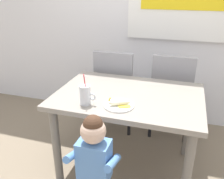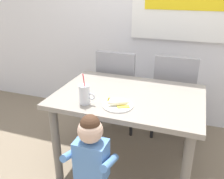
{
  "view_description": "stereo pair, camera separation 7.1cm",
  "coord_description": "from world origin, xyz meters",
  "px_view_note": "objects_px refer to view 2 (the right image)",
  "views": [
    {
      "loc": [
        0.41,
        -1.8,
        1.59
      ],
      "look_at": [
        -0.12,
        -0.09,
        0.81
      ],
      "focal_mm": 38.71,
      "sensor_mm": 36.0,
      "label": 1
    },
    {
      "loc": [
        0.48,
        -1.77,
        1.59
      ],
      "look_at": [
        -0.12,
        -0.09,
        0.81
      ],
      "focal_mm": 38.71,
      "sensor_mm": 36.0,
      "label": 2
    }
  ],
  "objects_px": {
    "dining_table": "(129,106)",
    "peeled_banana": "(119,103)",
    "toddler_standing": "(91,156)",
    "dining_chair_left": "(118,86)",
    "dining_chair_right": "(174,92)",
    "milk_cup": "(85,96)",
    "snack_plate": "(118,105)"
  },
  "relations": [
    {
      "from": "dining_chair_right",
      "to": "milk_cup",
      "type": "distance_m",
      "value": 1.14
    },
    {
      "from": "toddler_standing",
      "to": "milk_cup",
      "type": "height_order",
      "value": "milk_cup"
    },
    {
      "from": "dining_chair_left",
      "to": "toddler_standing",
      "type": "relative_size",
      "value": 1.15
    },
    {
      "from": "dining_chair_right",
      "to": "dining_chair_left",
      "type": "bearing_deg",
      "value": 3.53
    },
    {
      "from": "dining_chair_right",
      "to": "toddler_standing",
      "type": "height_order",
      "value": "dining_chair_right"
    },
    {
      "from": "dining_chair_right",
      "to": "milk_cup",
      "type": "height_order",
      "value": "milk_cup"
    },
    {
      "from": "dining_chair_left",
      "to": "peeled_banana",
      "type": "height_order",
      "value": "dining_chair_left"
    },
    {
      "from": "dining_table",
      "to": "peeled_banana",
      "type": "relative_size",
      "value": 6.9
    },
    {
      "from": "snack_plate",
      "to": "peeled_banana",
      "type": "bearing_deg",
      "value": -31.31
    },
    {
      "from": "dining_chair_right",
      "to": "peeled_banana",
      "type": "distance_m",
      "value": 0.99
    },
    {
      "from": "peeled_banana",
      "to": "snack_plate",
      "type": "bearing_deg",
      "value": 148.69
    },
    {
      "from": "dining_chair_left",
      "to": "milk_cup",
      "type": "height_order",
      "value": "milk_cup"
    },
    {
      "from": "milk_cup",
      "to": "snack_plate",
      "type": "relative_size",
      "value": 1.09
    },
    {
      "from": "toddler_standing",
      "to": "milk_cup",
      "type": "distance_m",
      "value": 0.45
    },
    {
      "from": "dining_table",
      "to": "snack_plate",
      "type": "xyz_separation_m",
      "value": [
        -0.02,
        -0.24,
        0.12
      ]
    },
    {
      "from": "dining_chair_left",
      "to": "snack_plate",
      "type": "distance_m",
      "value": 0.92
    },
    {
      "from": "milk_cup",
      "to": "snack_plate",
      "type": "distance_m",
      "value": 0.26
    },
    {
      "from": "milk_cup",
      "to": "dining_chair_left",
      "type": "bearing_deg",
      "value": 91.47
    },
    {
      "from": "milk_cup",
      "to": "dining_table",
      "type": "bearing_deg",
      "value": 45.84
    },
    {
      "from": "dining_chair_right",
      "to": "milk_cup",
      "type": "bearing_deg",
      "value": 57.73
    },
    {
      "from": "toddler_standing",
      "to": "milk_cup",
      "type": "xyz_separation_m",
      "value": [
        -0.17,
        0.29,
        0.29
      ]
    },
    {
      "from": "dining_chair_left",
      "to": "peeled_banana",
      "type": "bearing_deg",
      "value": 108.29
    },
    {
      "from": "dining_chair_left",
      "to": "toddler_standing",
      "type": "height_order",
      "value": "dining_chair_left"
    },
    {
      "from": "dining_chair_left",
      "to": "peeled_banana",
      "type": "relative_size",
      "value": 5.46
    },
    {
      "from": "dining_table",
      "to": "milk_cup",
      "type": "height_order",
      "value": "milk_cup"
    },
    {
      "from": "toddler_standing",
      "to": "snack_plate",
      "type": "height_order",
      "value": "toddler_standing"
    },
    {
      "from": "dining_table",
      "to": "milk_cup",
      "type": "relative_size",
      "value": 4.82
    },
    {
      "from": "dining_chair_left",
      "to": "milk_cup",
      "type": "bearing_deg",
      "value": 91.47
    },
    {
      "from": "dining_chair_right",
      "to": "peeled_banana",
      "type": "relative_size",
      "value": 5.46
    },
    {
      "from": "toddler_standing",
      "to": "peeled_banana",
      "type": "relative_size",
      "value": 4.77
    },
    {
      "from": "dining_chair_right",
      "to": "toddler_standing",
      "type": "xyz_separation_m",
      "value": [
        -0.42,
        -1.23,
        -0.02
      ]
    },
    {
      "from": "dining_table",
      "to": "dining_chair_left",
      "type": "xyz_separation_m",
      "value": [
        -0.29,
        0.62,
        -0.1
      ]
    }
  ]
}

